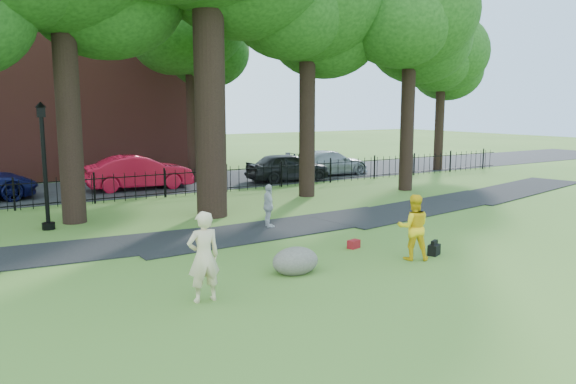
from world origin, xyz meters
TOP-DOWN VIEW (x-y plane):
  - ground at (0.00, 0.00)m, footprint 120.00×120.00m
  - footpath at (1.00, 3.90)m, footprint 36.07×3.85m
  - street at (0.00, 16.00)m, footprint 80.00×7.00m
  - iron_fence at (0.00, 12.00)m, footprint 44.00×0.04m
  - brick_building at (-4.00, 24.00)m, footprint 18.00×8.00m
  - woman at (-3.87, -1.17)m, footprint 0.72×0.49m
  - man at (2.06, -1.13)m, footprint 1.06×1.00m
  - pedestrian at (0.78, 4.22)m, footprint 0.54×0.91m
  - boulder at (-1.20, -0.49)m, footprint 1.26×1.00m
  - lamppost at (-5.46, 7.81)m, footprint 0.41×0.41m
  - backpack at (2.87, -1.12)m, footprint 0.45×0.38m
  - red_bag at (1.48, 0.61)m, footprint 0.39×0.29m
  - red_sedan at (-0.20, 14.96)m, footprint 5.11×2.14m
  - grey_car at (7.39, 13.65)m, footprint 4.62×2.21m
  - silver_car at (10.79, 14.58)m, footprint 5.02×2.19m

SIDE VIEW (x-z plane):
  - ground at x=0.00m, z-range 0.00..0.00m
  - footpath at x=1.00m, z-range -0.01..0.01m
  - street at x=0.00m, z-range -0.01..0.01m
  - red_bag at x=1.48m, z-range 0.00..0.24m
  - backpack at x=2.87m, z-range 0.00..0.29m
  - boulder at x=-1.20m, z-range 0.00..0.69m
  - iron_fence at x=0.00m, z-range 0.00..1.20m
  - silver_car at x=10.79m, z-range 0.00..1.44m
  - pedestrian at x=0.78m, z-range 0.00..1.45m
  - grey_car at x=7.39m, z-range 0.00..1.52m
  - red_sedan at x=-0.20m, z-range 0.00..1.64m
  - man at x=2.06m, z-range 0.00..1.73m
  - woman at x=-3.87m, z-range 0.00..1.90m
  - lamppost at x=-5.46m, z-range -0.04..4.09m
  - brick_building at x=-4.00m, z-range 0.00..12.00m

